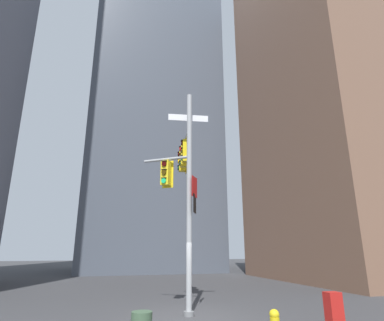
% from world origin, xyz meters
% --- Properties ---
extents(ground, '(120.00, 120.00, 0.00)m').
position_xyz_m(ground, '(0.00, 0.00, 0.00)').
color(ground, '#38383A').
extents(building_tower_right, '(14.22, 14.22, 31.01)m').
position_xyz_m(building_tower_right, '(16.95, 9.12, 15.51)').
color(building_tower_right, brown).
rests_on(building_tower_right, ground).
extents(building_mid_block, '(14.52, 14.52, 43.87)m').
position_xyz_m(building_mid_block, '(1.84, 25.53, 21.93)').
color(building_mid_block, '#4C5460').
rests_on(building_mid_block, ground).
extents(signal_pole_assembly, '(2.57, 3.52, 8.59)m').
position_xyz_m(signal_pole_assembly, '(0.00, 0.94, 5.39)').
color(signal_pole_assembly, '#9EA0A3').
rests_on(signal_pole_assembly, ground).
extents(newspaper_box, '(0.45, 0.36, 1.01)m').
position_xyz_m(newspaper_box, '(3.75, -2.87, 0.51)').
color(newspaper_box, red).
rests_on(newspaper_box, ground).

